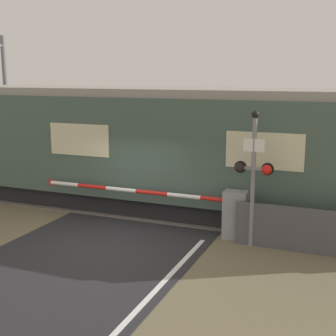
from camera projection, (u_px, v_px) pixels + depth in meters
ground_plane at (111, 243)px, 11.85m from camera, size 80.00×80.00×0.00m
track_bed at (162, 207)px, 14.95m from camera, size 36.00×3.20×0.13m
train at (106, 144)px, 15.30m from camera, size 19.83×3.17×3.78m
crossing_barrier at (217, 210)px, 12.24m from camera, size 6.06×0.44×1.26m
signal_post at (253, 171)px, 11.27m from camera, size 0.96×0.26×3.36m
catenary_pole at (6, 103)px, 19.32m from camera, size 0.20×1.90×5.71m
roadside_fence at (318, 232)px, 10.99m from camera, size 3.97×0.06×1.10m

